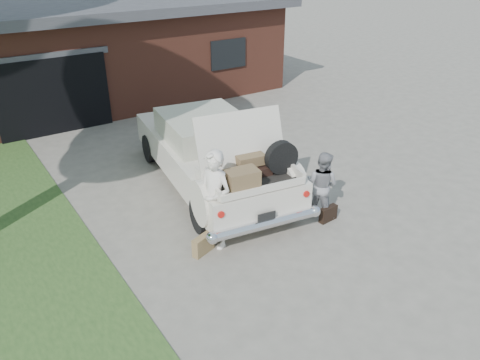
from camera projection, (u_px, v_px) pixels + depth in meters
ground at (258, 244)px, 8.81m from camera, size 90.00×90.00×0.00m
house at (95, 46)px, 17.00m from camera, size 12.80×7.80×3.30m
sedan at (211, 152)px, 10.63m from camera, size 2.94×5.76×2.23m
woman_left at (215, 200)px, 8.39m from camera, size 0.64×0.80×1.90m
woman_right at (322, 185)px, 9.43m from camera, size 0.73×0.83×1.41m
suitcase_left at (203, 245)px, 8.49m from camera, size 0.48×0.29×0.35m
suitcase_right at (328, 214)px, 9.48m from camera, size 0.42×0.16×0.32m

